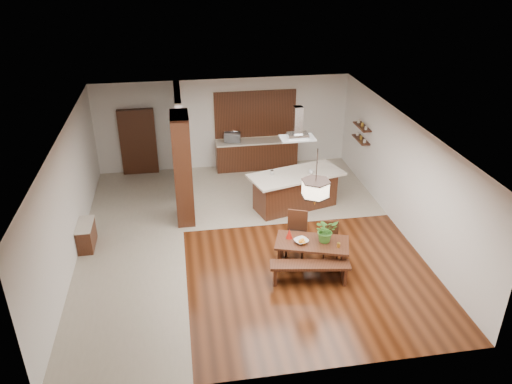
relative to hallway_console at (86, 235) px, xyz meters
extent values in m
plane|color=#37180A|center=(3.81, -0.20, -0.32)|extent=(9.00, 9.00, 0.00)
cube|color=white|center=(3.81, -0.20, 2.58)|extent=(8.00, 9.00, 0.04)
cube|color=silver|center=(3.81, 4.30, 1.14)|extent=(8.00, 0.04, 2.90)
cube|color=silver|center=(3.81, -4.70, 1.14)|extent=(8.00, 0.04, 2.90)
cube|color=silver|center=(-0.19, -0.20, 1.14)|extent=(0.04, 9.00, 2.90)
cube|color=silver|center=(7.81, -0.20, 1.14)|extent=(0.04, 9.00, 2.90)
cube|color=#B3A995|center=(1.06, -0.20, -0.31)|extent=(2.50, 9.00, 0.01)
cube|color=#B3A995|center=(5.06, 2.30, -0.31)|extent=(5.50, 4.00, 0.01)
cube|color=#3C1C0F|center=(3.81, -0.20, 2.57)|extent=(8.00, 9.00, 0.02)
cube|color=black|center=(2.41, 1.00, 1.14)|extent=(0.45, 1.00, 2.90)
cube|color=silver|center=(2.41, 3.10, 1.14)|extent=(0.18, 2.40, 2.90)
cube|color=black|center=(0.00, 0.00, 0.00)|extent=(0.37, 0.88, 0.63)
cube|color=black|center=(1.11, 4.20, 0.74)|extent=(1.10, 0.20, 2.10)
cube|color=black|center=(4.81, 4.00, 0.13)|extent=(2.60, 0.60, 0.90)
cube|color=beige|center=(4.81, 4.00, 0.61)|extent=(2.60, 0.62, 0.05)
cube|color=olive|center=(4.81, 4.26, 1.44)|extent=(2.60, 0.08, 1.50)
cube|color=black|center=(7.68, 2.40, 1.08)|extent=(0.26, 0.90, 0.04)
cube|color=black|center=(7.68, 2.40, 1.49)|extent=(0.26, 0.90, 0.04)
cube|color=black|center=(5.13, -1.70, 0.33)|extent=(1.78, 1.27, 0.05)
cube|color=black|center=(4.47, -1.48, -0.01)|extent=(0.27, 0.63, 0.62)
cube|color=black|center=(5.80, -1.92, -0.01)|extent=(0.27, 0.63, 0.62)
imported|color=#3E7C29|center=(5.42, -1.71, 0.63)|extent=(0.58, 0.53, 0.56)
imported|color=beige|center=(4.88, -1.69, 0.39)|extent=(0.40, 0.40, 0.07)
cone|color=#B2170C|center=(4.66, -1.46, 0.47)|extent=(0.16, 0.16, 0.23)
cylinder|color=gold|center=(5.64, -2.00, 0.41)|extent=(0.09, 0.09, 0.10)
cube|color=black|center=(5.43, 1.15, 0.18)|extent=(2.35, 1.40, 0.99)
cube|color=beige|center=(5.43, 1.10, 0.70)|extent=(2.74, 1.75, 0.06)
imported|color=silver|center=(5.82, 1.05, 0.78)|extent=(0.16, 0.16, 0.10)
imported|color=#AEB0B5|center=(4.04, 4.03, 0.78)|extent=(0.56, 0.42, 0.29)
camera|label=1|loc=(2.38, -10.77, 6.34)|focal=35.00mm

